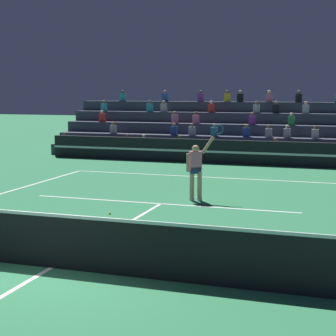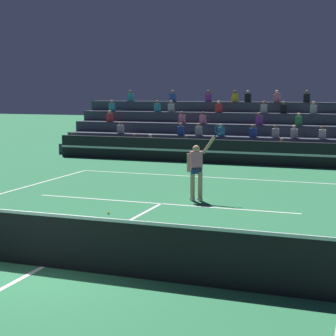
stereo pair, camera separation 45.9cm
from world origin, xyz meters
name	(u,v)px [view 2 (the right image)]	position (x,y,z in m)	size (l,w,h in m)	color
ground_plane	(43,267)	(0.00, 0.00, 0.00)	(120.00, 120.00, 0.00)	#2D7A4C
court_lines	(43,267)	(0.00, 0.00, 0.00)	(11.10, 23.90, 0.01)	white
tennis_net	(42,239)	(0.00, 0.00, 0.54)	(12.00, 0.10, 1.10)	slate
sponsor_banner_wall	(235,152)	(0.00, 16.14, 0.55)	(18.00, 0.26, 1.10)	black
bleacher_stand	(252,136)	(0.00, 19.94, 1.02)	(19.50, 4.75, 3.38)	#383D4C
tennis_player	(197,169)	(0.86, 7.27, 0.98)	(1.07, 0.66, 2.39)	tan
tennis_ball	(109,213)	(-0.85, 4.60, 0.03)	(0.07, 0.07, 0.07)	#C6DB33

